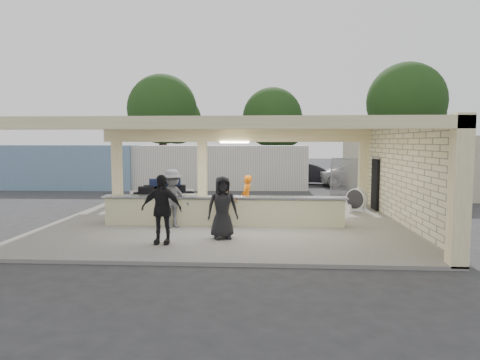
# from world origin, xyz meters

# --- Properties ---
(ground) EXTENTS (120.00, 120.00, 0.00)m
(ground) POSITION_xyz_m (0.00, 0.00, 0.00)
(ground) COLOR #28282A
(ground) RESTS_ON ground
(pavilion) EXTENTS (12.01, 10.00, 3.55)m
(pavilion) POSITION_xyz_m (0.21, 0.66, 1.35)
(pavilion) COLOR slate
(pavilion) RESTS_ON ground
(baggage_counter) EXTENTS (8.20, 0.58, 0.98)m
(baggage_counter) POSITION_xyz_m (0.00, -0.50, 0.59)
(baggage_counter) COLOR beige
(baggage_counter) RESTS_ON pavilion
(luggage_cart) EXTENTS (2.76, 2.10, 1.43)m
(luggage_cart) POSITION_xyz_m (-2.48, 1.01, 0.88)
(luggage_cart) COLOR silver
(luggage_cart) RESTS_ON pavilion
(drum_fan) EXTENTS (0.82, 0.79, 0.94)m
(drum_fan) POSITION_xyz_m (5.08, 2.62, 0.60)
(drum_fan) COLOR silver
(drum_fan) RESTS_ON pavilion
(baggage_handler) EXTENTS (0.47, 0.66, 1.62)m
(baggage_handler) POSITION_xyz_m (0.73, 0.41, 0.91)
(baggage_handler) COLOR orange
(baggage_handler) RESTS_ON pavilion
(passenger_a) EXTENTS (0.86, 0.72, 1.64)m
(passenger_a) POSITION_xyz_m (0.11, -1.00, 0.92)
(passenger_a) COLOR brown
(passenger_a) RESTS_ON pavilion
(passenger_b) EXTENTS (1.13, 0.43, 1.92)m
(passenger_b) POSITION_xyz_m (-1.46, -3.21, 1.06)
(passenger_b) COLOR black
(passenger_b) RESTS_ON pavilion
(passenger_c) EXTENTS (1.26, 1.08, 1.92)m
(passenger_c) POSITION_xyz_m (-1.64, -1.00, 1.06)
(passenger_c) COLOR #4D4D52
(passenger_c) RESTS_ON pavilion
(passenger_d) EXTENTS (0.96, 0.59, 1.83)m
(passenger_d) POSITION_xyz_m (0.16, -2.50, 1.01)
(passenger_d) COLOR black
(passenger_d) RESTS_ON pavilion
(car_white_a) EXTENTS (5.03, 2.46, 1.43)m
(car_white_a) POSITION_xyz_m (7.55, 13.51, 0.71)
(car_white_a) COLOR silver
(car_white_a) RESTS_ON ground
(car_white_b) EXTENTS (4.29, 1.79, 1.33)m
(car_white_b) POSITION_xyz_m (12.95, 13.94, 0.67)
(car_white_b) COLOR silver
(car_white_b) RESTS_ON ground
(car_dark) EXTENTS (4.43, 2.19, 1.41)m
(car_dark) POSITION_xyz_m (4.61, 14.63, 0.71)
(car_dark) COLOR black
(car_dark) RESTS_ON ground
(container_white) EXTENTS (12.41, 2.90, 2.67)m
(container_white) POSITION_xyz_m (-2.29, 11.55, 1.34)
(container_white) COLOR silver
(container_white) RESTS_ON ground
(container_blue) EXTENTS (10.43, 2.67, 2.70)m
(container_blue) POSITION_xyz_m (-11.78, 11.01, 1.35)
(container_blue) COLOR #6F8EB1
(container_blue) RESTS_ON ground
(fence) EXTENTS (12.06, 0.06, 2.03)m
(fence) POSITION_xyz_m (11.00, 9.00, 1.05)
(fence) COLOR gray
(fence) RESTS_ON ground
(tree_left) EXTENTS (6.60, 6.30, 9.00)m
(tree_left) POSITION_xyz_m (-7.68, 24.16, 5.59)
(tree_left) COLOR #382619
(tree_left) RESTS_ON ground
(tree_mid) EXTENTS (6.00, 5.60, 8.00)m
(tree_mid) POSITION_xyz_m (2.32, 26.16, 4.96)
(tree_mid) COLOR #382619
(tree_mid) RESTS_ON ground
(tree_right) EXTENTS (7.20, 7.00, 10.00)m
(tree_right) POSITION_xyz_m (14.32, 25.16, 6.21)
(tree_right) COLOR #382619
(tree_right) RESTS_ON ground
(adjacent_building) EXTENTS (6.00, 8.00, 3.20)m
(adjacent_building) POSITION_xyz_m (9.50, 10.00, 1.60)
(adjacent_building) COLOR #B8B392
(adjacent_building) RESTS_ON ground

